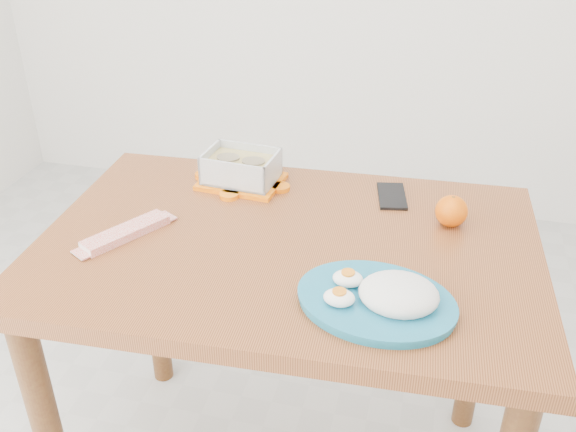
% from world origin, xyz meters
% --- Properties ---
extents(dining_table, '(1.08, 0.75, 0.75)m').
position_xyz_m(dining_table, '(0.02, 0.15, 0.63)').
color(dining_table, '#96532A').
rests_on(dining_table, ground).
extents(food_container, '(0.21, 0.16, 0.08)m').
position_xyz_m(food_container, '(-0.16, 0.38, 0.79)').
color(food_container, orange).
rests_on(food_container, dining_table).
extents(orange_fruit, '(0.07, 0.07, 0.07)m').
position_xyz_m(orange_fruit, '(0.35, 0.30, 0.79)').
color(orange_fruit, '#FF6E05').
rests_on(orange_fruit, dining_table).
extents(rice_plate, '(0.33, 0.33, 0.08)m').
position_xyz_m(rice_plate, '(0.24, -0.03, 0.78)').
color(rice_plate, '#196C8D').
rests_on(rice_plate, dining_table).
extents(candy_bar, '(0.14, 0.19, 0.02)m').
position_xyz_m(candy_bar, '(-0.33, 0.08, 0.76)').
color(candy_bar, red).
rests_on(candy_bar, dining_table).
extents(smartphone, '(0.09, 0.14, 0.01)m').
position_xyz_m(smartphone, '(0.21, 0.39, 0.75)').
color(smartphone, black).
rests_on(smartphone, dining_table).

